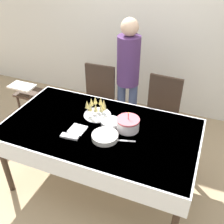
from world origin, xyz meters
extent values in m
plane|color=tan|center=(0.00, 0.00, 0.00)|extent=(12.00, 12.00, 0.00)
cube|color=silver|center=(0.00, 1.80, 1.35)|extent=(8.00, 0.05, 2.70)
cube|color=white|center=(0.00, 0.00, 0.76)|extent=(1.86, 1.03, 0.03)
cube|color=white|center=(0.00, 0.00, 0.67)|extent=(1.89, 1.06, 0.21)
cylinder|color=#38281E|center=(-0.87, -0.45, 0.37)|extent=(0.06, 0.06, 0.75)
cylinder|color=#38281E|center=(0.87, -0.45, 0.37)|extent=(0.06, 0.06, 0.75)
cylinder|color=#38281E|center=(-0.87, 0.45, 0.37)|extent=(0.06, 0.06, 0.75)
cylinder|color=#38281E|center=(0.87, 0.45, 0.37)|extent=(0.06, 0.06, 0.75)
cube|color=#38281E|center=(-0.42, 0.76, 0.45)|extent=(0.44, 0.44, 0.04)
cube|color=#38281E|center=(-0.43, 0.96, 0.72)|extent=(0.40, 0.05, 0.50)
cylinder|color=#38281E|center=(-0.23, 0.59, 0.21)|extent=(0.04, 0.04, 0.43)
cylinder|color=#38281E|center=(-0.59, 0.58, 0.21)|extent=(0.04, 0.04, 0.43)
cylinder|color=#38281E|center=(-0.25, 0.95, 0.21)|extent=(0.04, 0.04, 0.43)
cylinder|color=#38281E|center=(-0.61, 0.94, 0.21)|extent=(0.04, 0.04, 0.43)
cube|color=#38281E|center=(0.42, 0.76, 0.45)|extent=(0.44, 0.44, 0.04)
cube|color=#38281E|center=(0.43, 0.96, 0.72)|extent=(0.40, 0.06, 0.50)
cylinder|color=#38281E|center=(0.59, 0.57, 0.21)|extent=(0.04, 0.04, 0.43)
cylinder|color=#38281E|center=(0.23, 0.59, 0.21)|extent=(0.04, 0.04, 0.43)
cylinder|color=#38281E|center=(0.61, 0.93, 0.21)|extent=(0.04, 0.04, 0.43)
cylinder|color=#38281E|center=(0.25, 0.95, 0.21)|extent=(0.04, 0.04, 0.43)
cylinder|color=white|center=(0.26, 0.08, 0.83)|extent=(0.21, 0.21, 0.10)
cylinder|color=#D15B66|center=(0.26, 0.08, 0.89)|extent=(0.22, 0.22, 0.02)
cylinder|color=#E53F3F|center=(0.26, 0.08, 0.93)|extent=(0.01, 0.01, 0.06)
sphere|color=#F9CC4C|center=(0.26, 0.08, 0.97)|extent=(0.01, 0.01, 0.01)
cylinder|color=silver|center=(-0.11, 0.19, 0.78)|extent=(0.28, 0.28, 0.01)
cylinder|color=silver|center=(-0.03, 0.18, 0.79)|extent=(0.05, 0.05, 0.00)
cylinder|color=silver|center=(-0.03, 0.18, 0.83)|extent=(0.01, 0.01, 0.08)
cone|color=#E0CC72|center=(-0.03, 0.18, 0.91)|extent=(0.04, 0.04, 0.08)
cylinder|color=silver|center=(-0.05, 0.23, 0.79)|extent=(0.05, 0.05, 0.00)
cylinder|color=silver|center=(-0.05, 0.23, 0.83)|extent=(0.01, 0.01, 0.08)
cone|color=#E0CC72|center=(-0.05, 0.23, 0.91)|extent=(0.04, 0.04, 0.08)
cylinder|color=silver|center=(-0.10, 0.26, 0.79)|extent=(0.05, 0.05, 0.00)
cylinder|color=silver|center=(-0.10, 0.26, 0.83)|extent=(0.01, 0.01, 0.08)
cone|color=#E0CC72|center=(-0.10, 0.26, 0.91)|extent=(0.04, 0.04, 0.08)
cylinder|color=silver|center=(-0.16, 0.25, 0.79)|extent=(0.05, 0.05, 0.00)
cylinder|color=silver|center=(-0.16, 0.25, 0.83)|extent=(0.01, 0.01, 0.08)
cone|color=#E0CC72|center=(-0.16, 0.25, 0.91)|extent=(0.04, 0.04, 0.08)
cylinder|color=silver|center=(-0.18, 0.20, 0.79)|extent=(0.05, 0.05, 0.00)
cylinder|color=silver|center=(-0.18, 0.20, 0.83)|extent=(0.01, 0.01, 0.08)
cone|color=#E0CC72|center=(-0.18, 0.20, 0.91)|extent=(0.04, 0.04, 0.08)
cylinder|color=silver|center=(-0.20, 0.14, 0.79)|extent=(0.05, 0.05, 0.00)
cylinder|color=silver|center=(-0.20, 0.14, 0.83)|extent=(0.01, 0.01, 0.08)
cone|color=#E0CC72|center=(-0.20, 0.14, 0.91)|extent=(0.04, 0.04, 0.08)
cylinder|color=silver|center=(-0.15, 0.11, 0.79)|extent=(0.05, 0.05, 0.00)
cylinder|color=silver|center=(-0.15, 0.11, 0.83)|extent=(0.01, 0.01, 0.08)
cone|color=#E0CC72|center=(-0.15, 0.11, 0.91)|extent=(0.04, 0.04, 0.08)
cylinder|color=silver|center=(-0.09, 0.12, 0.79)|extent=(0.05, 0.05, 0.00)
cylinder|color=silver|center=(-0.09, 0.12, 0.83)|extent=(0.01, 0.01, 0.08)
cone|color=#E0CC72|center=(-0.09, 0.12, 0.91)|extent=(0.04, 0.04, 0.08)
cylinder|color=silver|center=(-0.04, 0.14, 0.79)|extent=(0.05, 0.05, 0.00)
cylinder|color=silver|center=(-0.04, 0.14, 0.83)|extent=(0.01, 0.01, 0.08)
cone|color=#E0CC72|center=(-0.04, 0.14, 0.91)|extent=(0.04, 0.04, 0.08)
cylinder|color=silver|center=(0.11, -0.13, 0.78)|extent=(0.24, 0.24, 0.01)
cylinder|color=silver|center=(0.11, -0.13, 0.79)|extent=(0.24, 0.24, 0.01)
cylinder|color=silver|center=(0.11, -0.13, 0.79)|extent=(0.24, 0.24, 0.01)
cylinder|color=silver|center=(0.11, -0.13, 0.80)|extent=(0.24, 0.24, 0.01)
cylinder|color=silver|center=(0.11, -0.13, 0.81)|extent=(0.24, 0.24, 0.01)
cylinder|color=silver|center=(0.11, -0.13, 0.82)|extent=(0.24, 0.24, 0.01)
cylinder|color=silver|center=(0.11, -0.13, 0.82)|extent=(0.24, 0.24, 0.01)
cylinder|color=white|center=(0.08, 0.09, 0.78)|extent=(0.19, 0.19, 0.01)
cylinder|color=white|center=(0.08, 0.09, 0.79)|extent=(0.19, 0.19, 0.01)
cylinder|color=white|center=(0.08, 0.09, 0.79)|extent=(0.19, 0.19, 0.01)
cylinder|color=white|center=(0.08, 0.09, 0.80)|extent=(0.19, 0.19, 0.01)
cylinder|color=white|center=(0.08, 0.09, 0.81)|extent=(0.19, 0.19, 0.01)
cylinder|color=white|center=(0.08, 0.09, 0.82)|extent=(0.19, 0.19, 0.01)
cube|color=silver|center=(0.24, -0.11, 0.78)|extent=(0.29, 0.10, 0.00)
cube|color=silver|center=(-0.20, -0.24, 0.79)|extent=(0.18, 0.08, 0.02)
cube|color=white|center=(-0.18, -0.11, 0.78)|extent=(0.15, 0.15, 0.01)
cylinder|color=#3F4C72|center=(-0.14, 0.99, 0.38)|extent=(0.11, 0.11, 0.77)
cylinder|color=#3F4C72|center=(0.02, 0.99, 0.38)|extent=(0.11, 0.11, 0.77)
cylinder|color=#4C2D60|center=(-0.06, 0.99, 1.07)|extent=(0.28, 0.28, 0.61)
sphere|color=#D8B293|center=(-0.06, 0.99, 1.48)|extent=(0.21, 0.21, 0.21)
cube|color=#38281E|center=(-1.35, 0.62, 0.55)|extent=(0.30, 0.30, 0.03)
cube|color=silver|center=(-1.35, 0.52, 0.70)|extent=(0.33, 0.20, 0.02)
cylinder|color=#38281E|center=(-1.46, 0.51, 0.27)|extent=(0.03, 0.03, 0.54)
cylinder|color=#38281E|center=(-1.24, 0.51, 0.27)|extent=(0.03, 0.03, 0.54)
cylinder|color=#38281E|center=(-1.46, 0.73, 0.27)|extent=(0.03, 0.03, 0.54)
cylinder|color=#38281E|center=(-1.24, 0.73, 0.27)|extent=(0.03, 0.03, 0.54)
camera|label=1|loc=(0.87, -1.83, 2.32)|focal=42.00mm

